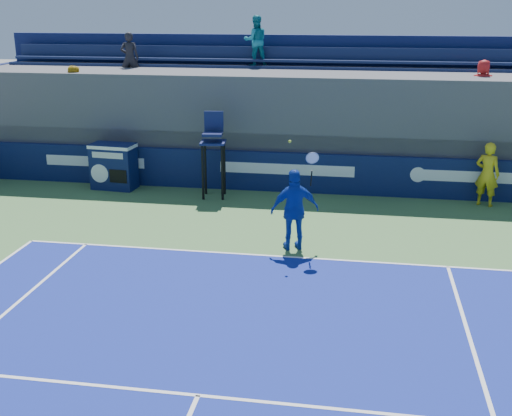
% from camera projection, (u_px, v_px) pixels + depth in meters
% --- Properties ---
extents(ball_person, '(0.77, 0.66, 1.80)m').
position_uv_depth(ball_person, '(487.00, 174.00, 17.69)').
color(ball_person, gold).
rests_on(ball_person, apron).
extents(back_hoarding, '(20.40, 0.21, 1.20)m').
position_uv_depth(back_hoarding, '(287.00, 172.00, 19.11)').
color(back_hoarding, '#0B1642').
rests_on(back_hoarding, ground).
extents(match_clock, '(1.38, 0.84, 1.40)m').
position_uv_depth(match_clock, '(114.00, 165.00, 19.39)').
color(match_clock, '#0E1847').
rests_on(match_clock, ground).
extents(umpire_chair, '(0.77, 0.77, 2.48)m').
position_uv_depth(umpire_chair, '(213.00, 146.00, 18.32)').
color(umpire_chair, black).
rests_on(umpire_chair, ground).
extents(tennis_player, '(1.19, 0.79, 2.57)m').
position_uv_depth(tennis_player, '(295.00, 210.00, 14.50)').
color(tennis_player, '#1439A7').
rests_on(tennis_player, apron).
extents(stadium_seating, '(21.00, 4.05, 5.04)m').
position_uv_depth(stadium_seating, '(294.00, 119.00, 20.66)').
color(stadium_seating, '#4B4B4F').
rests_on(stadium_seating, ground).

